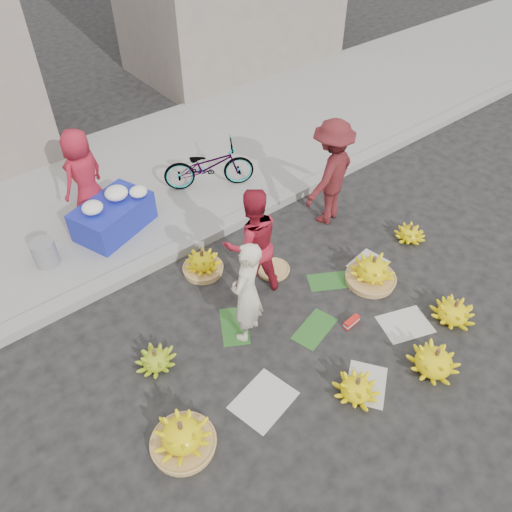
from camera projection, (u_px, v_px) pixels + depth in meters
ground at (310, 316)px, 6.75m from camera, size 80.00×80.00×0.00m
curb at (216, 231)px, 7.97m from camera, size 40.00×0.25×0.15m
sidewalk at (150, 175)px, 9.18m from camera, size 40.00×4.00×0.12m
newspaper_scatter at (353, 354)px, 6.29m from camera, size 3.20×1.80×0.00m
banana_leaves at (294, 311)px, 6.82m from camera, size 2.00×1.00×0.00m
banana_bunch_0 at (182, 436)px, 5.27m from camera, size 0.69×0.69×0.47m
banana_bunch_1 at (357, 388)px, 5.77m from camera, size 0.60×0.60×0.33m
banana_bunch_2 at (434, 361)px, 6.01m from camera, size 0.71×0.71×0.39m
banana_bunch_3 at (454, 312)px, 6.61m from camera, size 0.69×0.69×0.35m
banana_bunch_4 at (372, 271)px, 7.10m from camera, size 0.73×0.73×0.48m
banana_bunch_5 at (410, 234)px, 7.86m from camera, size 0.55×0.55×0.28m
banana_bunch_6 at (156, 359)px, 6.09m from camera, size 0.55×0.55×0.30m
banana_bunch_7 at (203, 263)px, 7.28m from camera, size 0.58×0.58×0.41m
basket_spare at (273, 270)px, 7.38m from camera, size 0.49×0.49×0.05m
incense_stack at (352, 322)px, 6.61m from camera, size 0.26×0.10×0.10m
vendor_cream at (247, 293)px, 6.04m from camera, size 0.66×0.57×1.51m
vendor_red at (252, 243)px, 6.62m from camera, size 0.96×0.84×1.64m
man_striped at (330, 173)px, 7.75m from camera, size 1.27×0.93×1.77m
flower_table at (113, 214)px, 7.76m from camera, size 1.36×1.10×0.69m
grey_bucket at (45, 253)px, 7.23m from camera, size 0.34×0.34×0.39m
flower_vendor at (84, 176)px, 7.67m from camera, size 0.89×0.75×1.54m
bicycle at (209, 166)px, 8.55m from camera, size 1.22×1.63×0.82m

